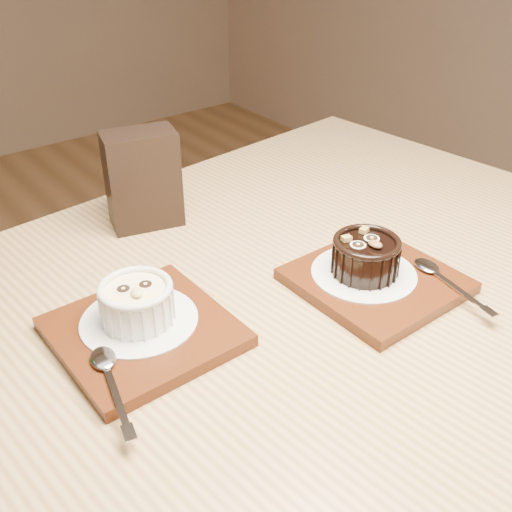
{
  "coord_description": "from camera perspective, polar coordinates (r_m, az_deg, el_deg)",
  "views": [
    {
      "loc": [
        -0.14,
        -0.54,
        1.18
      ],
      "look_at": [
        0.21,
        -0.08,
        0.81
      ],
      "focal_mm": 42.0,
      "sensor_mm": 36.0,
      "label": 1
    }
  ],
  "objects": [
    {
      "name": "tray_right",
      "position": [
        0.76,
        11.3,
        -2.32
      ],
      "size": [
        0.18,
        0.18,
        0.01
      ],
      "primitive_type": "cube",
      "rotation": [
        0.0,
        0.0,
        0.0
      ],
      "color": "#4D210C",
      "rests_on": "table"
    },
    {
      "name": "spoon_left",
      "position": [
        0.61,
        -13.65,
        -11.43
      ],
      "size": [
        0.06,
        0.14,
        0.01
      ],
      "primitive_type": null,
      "rotation": [
        0.0,
        0.0,
        -0.24
      ],
      "color": "silver",
      "rests_on": "tray_left"
    },
    {
      "name": "doily_right",
      "position": [
        0.75,
        10.22,
        -1.6
      ],
      "size": [
        0.13,
        0.13,
        0.0
      ],
      "primitive_type": "cylinder",
      "color": "silver",
      "rests_on": "tray_right"
    },
    {
      "name": "ramekin_white",
      "position": [
        0.66,
        -11.28,
        -4.24
      ],
      "size": [
        0.08,
        0.08,
        0.05
      ],
      "rotation": [
        0.0,
        0.0,
        -0.29
      ],
      "color": "silver",
      "rests_on": "doily_left"
    },
    {
      "name": "table",
      "position": [
        0.75,
        0.19,
        -11.35
      ],
      "size": [
        1.27,
        0.91,
        0.75
      ],
      "rotation": [
        0.0,
        0.0,
        0.1
      ],
      "color": "olive",
      "rests_on": "ground"
    },
    {
      "name": "doily_left",
      "position": [
        0.68,
        -11.06,
        -6.01
      ],
      "size": [
        0.13,
        0.13,
        0.0
      ],
      "primitive_type": "cylinder",
      "color": "silver",
      "rests_on": "tray_left"
    },
    {
      "name": "spoon_right",
      "position": [
        0.76,
        17.66,
        -2.15
      ],
      "size": [
        0.05,
        0.14,
        0.01
      ],
      "primitive_type": null,
      "rotation": [
        0.0,
        0.0,
        -0.19
      ],
      "color": "silver",
      "rests_on": "tray_right"
    },
    {
      "name": "condiment_stand",
      "position": [
        0.87,
        -10.73,
        7.19
      ],
      "size": [
        0.11,
        0.08,
        0.14
      ],
      "primitive_type": "cube",
      "rotation": [
        0.0,
        0.0,
        -0.27
      ],
      "color": "black",
      "rests_on": "table"
    },
    {
      "name": "ramekin_dark",
      "position": [
        0.74,
        10.41,
        0.13
      ],
      "size": [
        0.08,
        0.08,
        0.05
      ],
      "rotation": [
        0.0,
        0.0,
        0.03
      ],
      "color": "black",
      "rests_on": "doily_right"
    },
    {
      "name": "tray_left",
      "position": [
        0.67,
        -10.66,
        -7.12
      ],
      "size": [
        0.18,
        0.18,
        0.01
      ],
      "primitive_type": "cube",
      "rotation": [
        0.0,
        0.0,
        0.01
      ],
      "color": "#4D210C",
      "rests_on": "table"
    }
  ]
}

